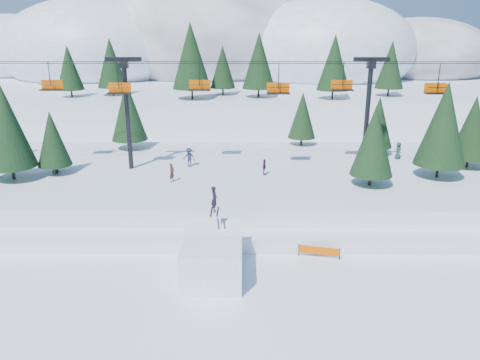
{
  "coord_description": "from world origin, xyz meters",
  "views": [
    {
      "loc": [
        1.61,
        -24.64,
        15.04
      ],
      "look_at": [
        1.42,
        6.0,
        5.2
      ],
      "focal_mm": 35.0,
      "sensor_mm": 36.0,
      "label": 1
    }
  ],
  "objects_px": {
    "banner_near": "(319,251)",
    "chairlift": "(244,96)",
    "jump_kicker": "(212,258)",
    "banner_far": "(392,247)"
  },
  "relations": [
    {
      "from": "jump_kicker",
      "to": "banner_near",
      "type": "xyz_separation_m",
      "value": [
        7.19,
        2.69,
        -0.83
      ]
    },
    {
      "from": "jump_kicker",
      "to": "banner_far",
      "type": "height_order",
      "value": "jump_kicker"
    },
    {
      "from": "banner_near",
      "to": "banner_far",
      "type": "bearing_deg",
      "value": 7.06
    },
    {
      "from": "jump_kicker",
      "to": "chairlift",
      "type": "bearing_deg",
      "value": 82.85
    },
    {
      "from": "chairlift",
      "to": "banner_far",
      "type": "height_order",
      "value": "chairlift"
    },
    {
      "from": "chairlift",
      "to": "banner_far",
      "type": "relative_size",
      "value": 16.22
    },
    {
      "from": "jump_kicker",
      "to": "banner_near",
      "type": "distance_m",
      "value": 7.72
    },
    {
      "from": "banner_near",
      "to": "chairlift",
      "type": "bearing_deg",
      "value": 110.99
    },
    {
      "from": "banner_near",
      "to": "banner_far",
      "type": "height_order",
      "value": "same"
    },
    {
      "from": "chairlift",
      "to": "banner_near",
      "type": "xyz_separation_m",
      "value": [
        5.17,
        -13.46,
        -8.78
      ]
    }
  ]
}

